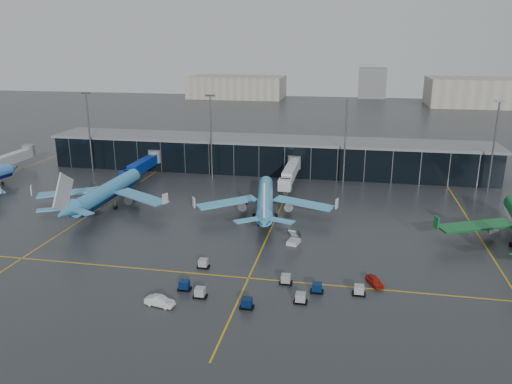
% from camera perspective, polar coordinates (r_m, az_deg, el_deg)
% --- Properties ---
extents(ground, '(600.00, 600.00, 0.00)m').
position_cam_1_polar(ground, '(105.49, -4.54, -5.74)').
color(ground, '#282B2D').
rests_on(ground, ground).
extents(terminal_pier, '(142.00, 17.00, 10.70)m').
position_cam_1_polar(terminal_pier, '(161.86, 1.21, 4.30)').
color(terminal_pier, black).
rests_on(terminal_pier, ground).
extents(jet_bridges, '(94.00, 27.50, 7.20)m').
position_cam_1_polar(jet_bridges, '(154.21, -12.96, 2.92)').
color(jet_bridges, '#595B60').
rests_on(jet_bridges, ground).
extents(flood_masts, '(203.00, 0.50, 25.50)m').
position_cam_1_polar(flood_masts, '(147.82, 2.36, 6.42)').
color(flood_masts, '#595B60').
rests_on(flood_masts, ground).
extents(distant_hangars, '(260.00, 71.00, 22.00)m').
position_cam_1_polar(distant_hangars, '(366.01, 14.82, 11.25)').
color(distant_hangars, '#B2AD99').
rests_on(distant_hangars, ground).
extents(taxi_lines, '(220.00, 120.00, 0.02)m').
position_cam_1_polar(taxi_lines, '(113.13, 1.78, -4.10)').
color(taxi_lines, gold).
rests_on(taxi_lines, ground).
extents(airliner_arkefly, '(37.36, 42.45, 12.94)m').
position_cam_1_polar(airliner_arkefly, '(131.34, -16.70, 1.11)').
color(airliner_arkefly, '#3E98CE').
rests_on(airliner_arkefly, ground).
extents(airliner_klm_near, '(40.64, 44.63, 12.17)m').
position_cam_1_polar(airliner_klm_near, '(120.00, 1.07, 0.19)').
color(airliner_klm_near, '#45ACE2').
rests_on(airliner_klm_near, ground).
extents(baggage_carts, '(31.20, 14.47, 1.70)m').
position_cam_1_polar(baggage_carts, '(85.25, 0.61, -10.85)').
color(baggage_carts, black).
rests_on(baggage_carts, ground).
extents(mobile_airstair, '(2.86, 3.61, 3.45)m').
position_cam_1_polar(mobile_airstair, '(104.42, 4.32, -5.52)').
color(mobile_airstair, silver).
rests_on(mobile_airstair, ground).
extents(service_van_red, '(3.47, 4.67, 1.48)m').
position_cam_1_polar(service_van_red, '(89.75, 13.41, -9.86)').
color(service_van_red, '#B2190D').
rests_on(service_van_red, ground).
extents(service_van_white, '(5.11, 2.52, 1.61)m').
position_cam_1_polar(service_van_white, '(82.50, -10.94, -12.14)').
color(service_van_white, silver).
rests_on(service_van_white, ground).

